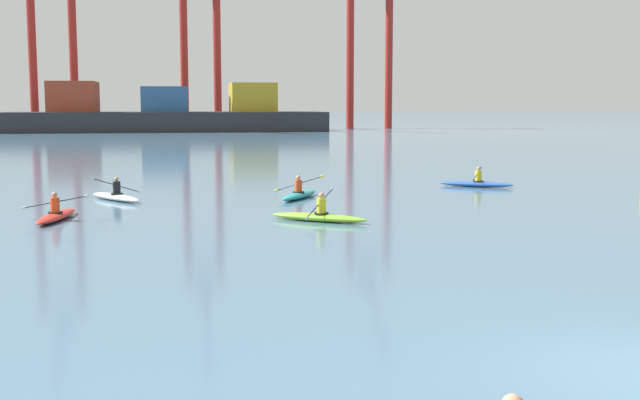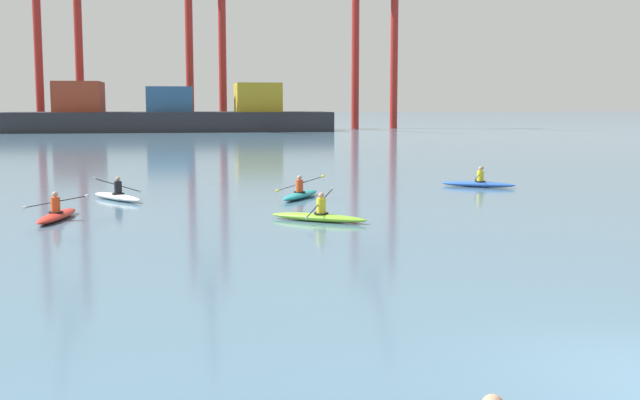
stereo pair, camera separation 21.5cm
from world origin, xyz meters
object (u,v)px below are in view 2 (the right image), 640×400
(gantry_crane_west_mid, at_px, (205,15))
(gantry_crane_east_mid, at_px, (376,21))
(kayak_teal, at_px, (300,194))
(kayak_red, at_px, (57,215))
(kayak_blue, at_px, (478,183))
(kayak_lime, at_px, (319,216))
(container_barge, at_px, (170,115))
(gantry_crane_west, at_px, (56,0))
(kayak_white, at_px, (117,196))

(gantry_crane_west_mid, bearing_deg, gantry_crane_east_mid, -3.53)
(gantry_crane_east_mid, bearing_deg, kayak_teal, -105.30)
(kayak_red, height_order, kayak_blue, same)
(kayak_lime, bearing_deg, gantry_crane_east_mid, 75.48)
(container_barge, height_order, gantry_crane_west, gantry_crane_west)
(gantry_crane_east_mid, bearing_deg, kayak_blue, -100.47)
(kayak_red, height_order, kayak_lime, kayak_lime)
(container_barge, relative_size, gantry_crane_west_mid, 1.28)
(gantry_crane_west, distance_m, kayak_white, 94.40)
(kayak_lime, bearing_deg, kayak_red, 168.21)
(container_barge, relative_size, kayak_red, 13.11)
(container_barge, distance_m, kayak_teal, 84.06)
(container_barge, height_order, kayak_blue, container_barge)
(gantry_crane_east_mid, bearing_deg, gantry_crane_west_mid, 176.47)
(kayak_lime, bearing_deg, kayak_teal, 87.20)
(gantry_crane_east_mid, bearing_deg, gantry_crane_west, -179.38)
(kayak_teal, distance_m, kayak_blue, 9.28)
(gantry_crane_west_mid, distance_m, kayak_blue, 93.07)
(gantry_crane_west, distance_m, gantry_crane_east_mid, 48.10)
(container_barge, xyz_separation_m, kayak_white, (-0.61, -83.16, -2.20))
(gantry_crane_east_mid, xyz_separation_m, kayak_red, (-34.06, -97.01, -16.66))
(kayak_red, xyz_separation_m, kayak_blue, (17.56, 7.74, 0.00))
(gantry_crane_west, relative_size, gantry_crane_east_mid, 1.07)
(container_barge, relative_size, kayak_lime, 14.47)
(gantry_crane_west_mid, relative_size, kayak_blue, 10.89)
(gantry_crane_west, height_order, gantry_crane_west_mid, gantry_crane_west)
(gantry_crane_west_mid, bearing_deg, kayak_white, -93.74)
(container_barge, relative_size, gantry_crane_east_mid, 1.30)
(gantry_crane_west_mid, xyz_separation_m, kayak_teal, (1.19, -93.98, -17.32))
(kayak_blue, bearing_deg, kayak_lime, -133.64)
(gantry_crane_west, bearing_deg, kayak_red, -81.75)
(gantry_crane_west_mid, height_order, kayak_lime, gantry_crane_west_mid)
(kayak_white, bearing_deg, gantry_crane_east_mid, 70.46)
(kayak_teal, height_order, kayak_white, kayak_white)
(kayak_red, xyz_separation_m, kayak_lime, (8.49, -1.77, 0.00))
(kayak_teal, bearing_deg, gantry_crane_west, 103.94)
(gantry_crane_west, relative_size, kayak_white, 11.91)
(gantry_crane_west, height_order, kayak_blue, gantry_crane_west)
(container_barge, xyz_separation_m, gantry_crane_west_mid, (5.49, 10.21, 15.12))
(kayak_white, xyz_separation_m, kayak_blue, (16.04, 2.46, -0.00))
(kayak_white, distance_m, kayak_blue, 16.23)
(gantry_crane_west, xyz_separation_m, kayak_white, (15.51, -91.22, -18.75))
(container_barge, bearing_deg, kayak_teal, -85.44)
(kayak_lime, bearing_deg, gantry_crane_west, 102.89)
(gantry_crane_east_mid, bearing_deg, container_barge, -164.96)
(kayak_teal, bearing_deg, kayak_lime, -92.80)
(gantry_crane_west, distance_m, gantry_crane_west_mid, 21.76)
(container_barge, height_order, kayak_teal, container_barge)
(kayak_blue, relative_size, kayak_lime, 1.04)
(kayak_teal, bearing_deg, kayak_blue, 19.34)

